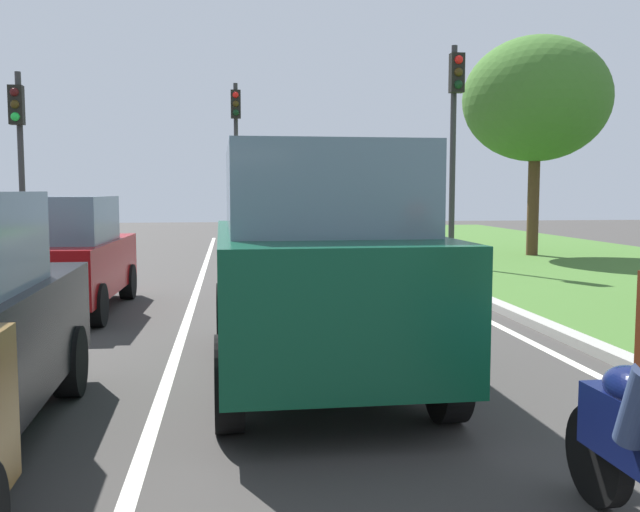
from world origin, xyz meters
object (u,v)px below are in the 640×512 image
object	(u,v)px
tree_roadside_far	(536,100)
car_hatchback_far	(61,256)
car_suv_ahead	(315,262)
traffic_light_near_right	(455,118)
traffic_light_far_median	(236,137)
traffic_light_overhead_left	(19,138)

from	to	relation	value
tree_roadside_far	car_hatchback_far	bearing A→B (deg)	-144.97
car_suv_ahead	traffic_light_near_right	size ratio (longest dim) A/B	0.86
car_hatchback_far	tree_roadside_far	bearing A→B (deg)	36.48
traffic_light_near_right	traffic_light_far_median	xyz separation A→B (m)	(-5.05, 7.08, 0.04)
car_suv_ahead	car_hatchback_far	xyz separation A→B (m)	(-3.39, 4.18, -0.28)
traffic_light_near_right	tree_roadside_far	distance (m)	4.13
traffic_light_far_median	car_suv_ahead	bearing A→B (deg)	-87.88
traffic_light_near_right	traffic_light_overhead_left	xyz separation A→B (m)	(-10.15, 1.18, -0.47)
traffic_light_far_median	tree_roadside_far	distance (m)	9.38
car_hatchback_far	traffic_light_far_median	size ratio (longest dim) A/B	0.70
traffic_light_near_right	car_hatchback_far	bearing A→B (deg)	-146.74
car_hatchback_far	traffic_light_far_median	world-z (taller)	traffic_light_far_median
traffic_light_far_median	tree_roadside_far	world-z (taller)	tree_roadside_far
traffic_light_overhead_left	tree_roadside_far	bearing A→B (deg)	5.91
traffic_light_overhead_left	tree_roadside_far	distance (m)	13.43
car_suv_ahead	car_hatchback_far	bearing A→B (deg)	128.21
traffic_light_far_median	traffic_light_near_right	bearing A→B (deg)	-54.51
traffic_light_near_right	traffic_light_far_median	distance (m)	8.69
tree_roadside_far	traffic_light_far_median	bearing A→B (deg)	151.09
car_suv_ahead	traffic_light_overhead_left	distance (m)	12.10
traffic_light_overhead_left	traffic_light_near_right	bearing A→B (deg)	-6.61
car_suv_ahead	tree_roadside_far	bearing A→B (deg)	56.64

